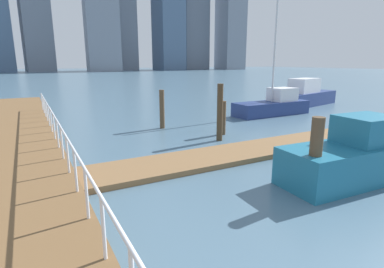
% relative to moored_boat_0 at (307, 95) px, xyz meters
% --- Properties ---
extents(ground_plane, '(300.00, 300.00, 0.00)m').
position_rel_moored_boat_0_xyz_m(ground_plane, '(-15.82, 2.88, -0.81)').
color(ground_plane, slate).
extents(floating_dock, '(14.89, 2.00, 0.18)m').
position_rel_moored_boat_0_xyz_m(floating_dock, '(-11.88, -8.28, -0.72)').
color(floating_dock, olive).
rests_on(floating_dock, ground_plane).
extents(boardwalk_railing, '(0.06, 27.62, 1.08)m').
position_rel_moored_boat_0_xyz_m(boardwalk_railing, '(-18.97, -9.11, 0.41)').
color(boardwalk_railing, white).
rests_on(boardwalk_railing, boardwalk).
extents(dock_piling_2, '(0.27, 0.27, 1.62)m').
position_rel_moored_boat_0_xyz_m(dock_piling_2, '(-11.65, -5.22, -0.00)').
color(dock_piling_2, brown).
rests_on(dock_piling_2, ground_plane).
extents(dock_piling_3, '(0.26, 0.26, 2.02)m').
position_rel_moored_boat_0_xyz_m(dock_piling_3, '(-13.65, -2.51, 0.20)').
color(dock_piling_3, brown).
rests_on(dock_piling_3, ground_plane).
extents(dock_piling_4, '(0.26, 0.26, 2.51)m').
position_rel_moored_boat_0_xyz_m(dock_piling_4, '(-12.43, -6.11, 0.44)').
color(dock_piling_4, '#473826').
rests_on(dock_piling_4, ground_plane).
extents(dock_piling_5, '(0.32, 0.32, 2.09)m').
position_rel_moored_boat_0_xyz_m(dock_piling_5, '(-13.47, -12.07, 0.23)').
color(dock_piling_5, brown).
rests_on(dock_piling_5, ground_plane).
extents(moored_boat_0, '(6.34, 3.12, 2.16)m').
position_rel_moored_boat_0_xyz_m(moored_boat_0, '(0.00, 0.00, 0.00)').
color(moored_boat_0, navy).
rests_on(moored_boat_0, ground_plane).
extents(moored_boat_1, '(5.38, 1.76, 8.01)m').
position_rel_moored_boat_0_xyz_m(moored_boat_1, '(-5.51, -2.09, -0.16)').
color(moored_boat_1, navy).
rests_on(moored_boat_1, ground_plane).
extents(moored_boat_3, '(4.19, 1.86, 1.90)m').
position_rel_moored_boat_0_xyz_m(moored_boat_3, '(-11.68, -11.87, -0.08)').
color(moored_boat_3, '#1E6B8C').
rests_on(moored_boat_3, ground_plane).
extents(skyline_tower_5, '(11.60, 11.05, 49.48)m').
position_rel_moored_boat_0_xyz_m(skyline_tower_5, '(34.48, 102.91, 23.93)').
color(skyline_tower_5, slate).
rests_on(skyline_tower_5, ground_plane).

